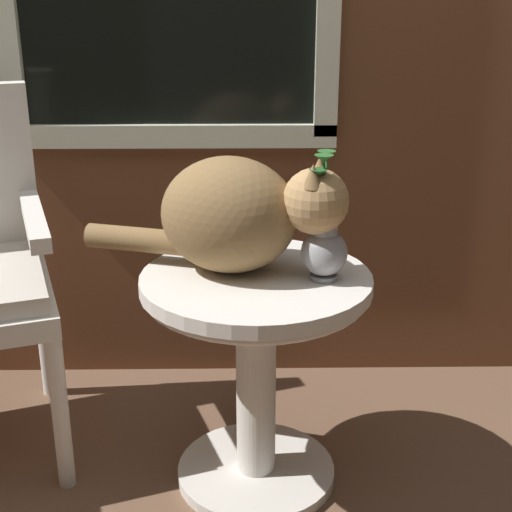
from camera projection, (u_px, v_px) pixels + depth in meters
name	position (u px, v px, depth m)	size (l,w,h in m)	color
wicker_side_table	(256.00, 340.00, 1.85)	(0.57, 0.57, 0.59)	silver
cat	(237.00, 214.00, 1.77)	(0.66, 0.37, 0.29)	olive
pewter_vase_with_ivy	(324.00, 244.00, 1.73)	(0.11, 0.13, 0.31)	#99999E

